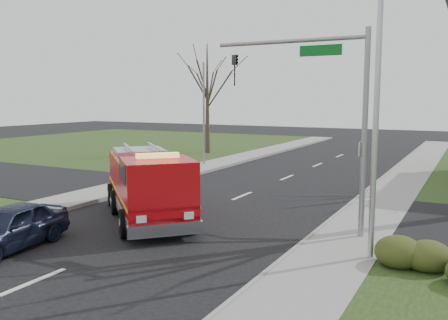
% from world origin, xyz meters
% --- Properties ---
extents(ground, '(120.00, 120.00, 0.00)m').
position_xyz_m(ground, '(0.00, 0.00, 0.00)').
color(ground, black).
rests_on(ground, ground).
extents(sidewalk_right, '(2.40, 80.00, 0.15)m').
position_xyz_m(sidewalk_right, '(6.20, 0.00, 0.07)').
color(sidewalk_right, gray).
rests_on(sidewalk_right, ground).
extents(sidewalk_left, '(2.40, 80.00, 0.15)m').
position_xyz_m(sidewalk_left, '(-6.20, 0.00, 0.07)').
color(sidewalk_left, gray).
rests_on(sidewalk_left, ground).
extents(hedge_corner, '(2.80, 2.00, 0.90)m').
position_xyz_m(hedge_corner, '(9.00, -1.00, 0.58)').
color(hedge_corner, '#383F17').
rests_on(hedge_corner, lawn_right).
extents(bare_tree_left, '(4.50, 4.50, 9.00)m').
position_xyz_m(bare_tree_left, '(-10.00, 20.00, 5.56)').
color(bare_tree_left, '#34291F').
rests_on(bare_tree_left, ground).
extents(traffic_signal_mast, '(5.29, 0.18, 6.80)m').
position_xyz_m(traffic_signal_mast, '(5.21, 1.50, 4.71)').
color(traffic_signal_mast, gray).
rests_on(traffic_signal_mast, ground).
extents(streetlight_pole, '(1.48, 0.16, 8.40)m').
position_xyz_m(streetlight_pole, '(7.14, -0.50, 4.55)').
color(streetlight_pole, '#B7BABF').
rests_on(streetlight_pole, ground).
extents(utility_pole_far, '(0.14, 0.14, 7.00)m').
position_xyz_m(utility_pole_far, '(-6.80, 14.00, 3.50)').
color(utility_pole_far, gray).
rests_on(utility_pole_far, ground).
extents(fire_engine, '(6.61, 6.50, 2.79)m').
position_xyz_m(fire_engine, '(-1.27, 0.45, 1.26)').
color(fire_engine, '#BC080F').
rests_on(fire_engine, ground).
extents(parked_car_maroon, '(2.16, 4.27, 1.40)m').
position_xyz_m(parked_car_maroon, '(-2.80, -4.53, 0.70)').
color(parked_car_maroon, '#161D32').
rests_on(parked_car_maroon, ground).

